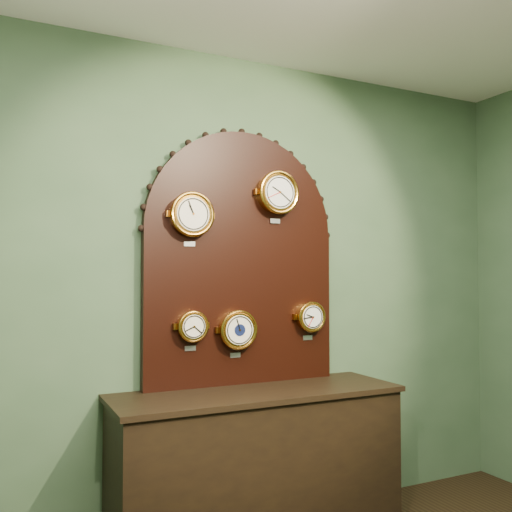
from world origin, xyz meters
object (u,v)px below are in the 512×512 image
display_board (242,249)px  hygrometer (192,326)px  shop_counter (258,468)px  tide_clock (310,317)px  roman_clock (192,215)px  barometer (238,330)px  arabic_clock (278,193)px

display_board → hygrometer: bearing=-168.9°
shop_counter → hygrometer: bearing=155.0°
display_board → tide_clock: size_ratio=6.33×
display_board → roman_clock: display_board is taller
tide_clock → barometer: bearing=-179.9°
display_board → roman_clock: 0.39m
arabic_clock → tide_clock: bearing=0.5°
shop_counter → arabic_clock: bearing=36.0°
roman_clock → barometer: (0.28, 0.00, -0.66)m
shop_counter → barometer: 0.77m
arabic_clock → hygrometer: size_ratio=1.37×
display_board → arabic_clock: display_board is taller
hygrometer → tide_clock: bearing=-0.0°
hygrometer → tide_clock: tide_clock is taller
shop_counter → roman_clock: size_ratio=5.23×
arabic_clock → roman_clock: bearing=180.0°
display_board → roman_clock: size_ratio=5.00×
roman_clock → tide_clock: bearing=0.1°
shop_counter → tide_clock: bearing=19.4°
tide_clock → arabic_clock: bearing=-179.5°
display_board → tide_clock: bearing=-8.5°
roman_clock → tide_clock: size_ratio=1.27×
arabic_clock → hygrometer: arabic_clock is taller
hygrometer → tide_clock: size_ratio=0.95×
display_board → arabic_clock: (0.21, -0.07, 0.34)m
display_board → hygrometer: 0.56m
display_board → roman_clock: bearing=-168.8°
arabic_clock → display_board: bearing=162.1°
shop_counter → tide_clock: size_ratio=6.62×
roman_clock → barometer: bearing=0.1°
shop_counter → tide_clock: 0.94m
hygrometer → barometer: (0.28, -0.00, -0.03)m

